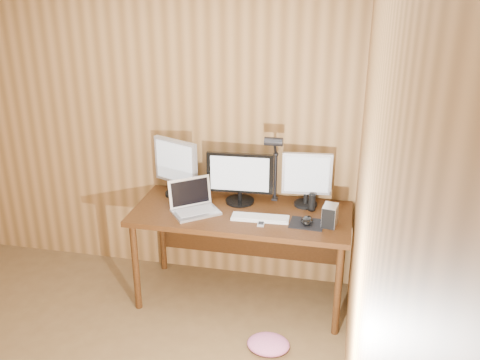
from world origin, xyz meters
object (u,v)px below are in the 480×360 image
(mouse, at_px, (307,221))
(speaker, at_px, (312,203))
(desk, at_px, (243,222))
(hard_drive, at_px, (330,216))
(monitor_center, at_px, (240,178))
(monitor_left, at_px, (176,166))
(phone, at_px, (261,223))
(monitor_right, at_px, (307,178))
(keyboard, at_px, (260,218))
(laptop, at_px, (193,204))
(desk_lamp, at_px, (274,159))

(mouse, distance_m, speaker, 0.23)
(desk, bearing_deg, hard_drive, -14.25)
(monitor_center, distance_m, monitor_left, 0.52)
(monitor_left, distance_m, speaker, 1.08)
(monitor_left, relative_size, mouse, 3.73)
(monitor_center, bearing_deg, phone, -59.38)
(monitor_right, distance_m, phone, 0.51)
(monitor_left, height_order, speaker, monitor_left)
(monitor_center, bearing_deg, speaker, -6.67)
(monitor_center, distance_m, keyboard, 0.38)
(laptop, xyz_separation_m, phone, (0.53, -0.11, -0.05))
(keyboard, bearing_deg, hard_drive, -2.12)
(monitor_left, xyz_separation_m, speaker, (1.06, -0.07, -0.18))
(keyboard, relative_size, speaker, 3.30)
(laptop, bearing_deg, monitor_right, -19.13)
(hard_drive, bearing_deg, monitor_center, 167.98)
(desk_lamp, bearing_deg, monitor_right, -13.84)
(keyboard, bearing_deg, phone, -77.62)
(monitor_right, height_order, phone, monitor_right)
(desk_lamp, bearing_deg, laptop, -173.93)
(speaker, bearing_deg, laptop, -167.61)
(laptop, bearing_deg, mouse, -40.51)
(desk, height_order, hard_drive, hard_drive)
(monitor_center, bearing_deg, monitor_right, 2.17)
(desk, xyz_separation_m, mouse, (0.49, -0.18, 0.15))
(desk, height_order, mouse, mouse)
(desk, xyz_separation_m, phone, (0.18, -0.24, 0.13))
(monitor_left, height_order, laptop, monitor_left)
(monitor_center, distance_m, mouse, 0.62)
(keyboard, bearing_deg, speaker, 30.15)
(keyboard, bearing_deg, laptop, 173.51)
(monitor_center, bearing_deg, hard_drive, -23.27)
(monitor_left, distance_m, desk_lamp, 0.77)
(monitor_center, xyz_separation_m, phone, (0.22, -0.33, -0.20))
(desk, distance_m, laptop, 0.41)
(monitor_center, xyz_separation_m, keyboard, (0.20, -0.25, -0.19))
(monitor_center, xyz_separation_m, desk_lamp, (0.25, 0.03, 0.16))
(monitor_right, xyz_separation_m, phone, (-0.27, -0.38, -0.22))
(hard_drive, distance_m, speaker, 0.26)
(keyboard, xyz_separation_m, desk_lamp, (0.05, 0.28, 0.35))
(speaker, bearing_deg, desk, -173.79)
(laptop, xyz_separation_m, desk_lamp, (0.56, 0.25, 0.30))
(desk, relative_size, monitor_right, 3.86)
(monitor_center, distance_m, laptop, 0.40)
(desk, distance_m, phone, 0.33)
(laptop, height_order, desk_lamp, desk_lamp)
(laptop, relative_size, keyboard, 0.99)
(monitor_right, bearing_deg, speaker, -61.99)
(desk, distance_m, monitor_center, 0.34)
(keyboard, bearing_deg, mouse, -3.86)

